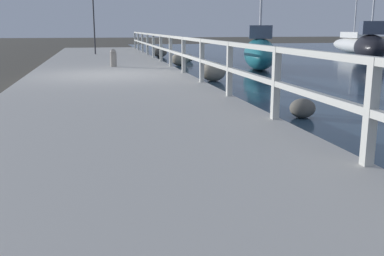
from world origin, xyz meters
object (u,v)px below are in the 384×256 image
Objects in this scene: sailboat_white at (353,44)px; sailboat_teal at (260,52)px; sailboat_black at (370,45)px; dock_lamp at (93,8)px; mooring_bollard at (113,58)px.

sailboat_white is 1.01× the size of sailboat_teal.
sailboat_black is (6.61, 2.87, 0.09)m from sailboat_teal.
dock_lamp is 9.33m from sailboat_teal.
dock_lamp is 13.45m from sailboat_black.
sailboat_white is at bearing 10.83° from dock_lamp.
mooring_bollard is 0.10× the size of sailboat_teal.
mooring_bollard is 0.10× the size of sailboat_black.
mooring_bollard is at bearing -152.51° from sailboat_teal.
sailboat_white is (15.57, 10.75, -0.01)m from mooring_bollard.
sailboat_white is 14.05m from sailboat_teal.
sailboat_black reaches higher than dock_lamp.
sailboat_teal is at bearing -133.18° from sailboat_black.
sailboat_white reaches higher than sailboat_teal.
sailboat_white reaches higher than dock_lamp.
mooring_bollard is 0.18× the size of dock_lamp.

